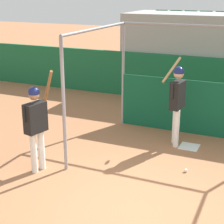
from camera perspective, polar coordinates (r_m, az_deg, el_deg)
ground_plane at (r=6.53m, az=2.73°, el=-14.56°), size 60.00×60.00×0.00m
outfield_wall at (r=12.23m, az=14.11°, el=4.56°), size 24.00×0.12×1.52m
bleacher_section at (r=13.33m, az=15.31°, el=8.36°), size 5.95×2.40×2.80m
batting_cage at (r=9.07m, az=12.68°, el=2.47°), size 4.19×3.13×2.74m
home_plate at (r=9.02m, az=11.69°, el=-5.19°), size 0.44×0.44×0.02m
player_batter at (r=8.72m, az=9.90°, el=2.15°), size 0.53×0.91×2.00m
player_waiting at (r=7.50m, az=-11.51°, el=-1.34°), size 0.49×0.82×2.07m
baseball at (r=7.82m, az=11.18°, el=-8.72°), size 0.07×0.07×0.07m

